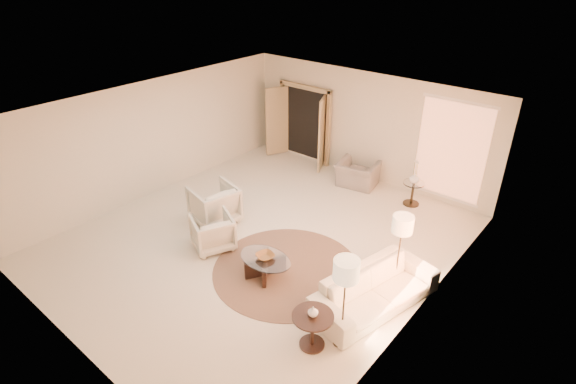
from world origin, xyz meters
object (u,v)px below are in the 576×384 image
Objects in this scene: sofa at (375,290)px; side_table at (413,191)px; coffee_table at (265,264)px; bowl at (265,256)px; armchair_left at (214,202)px; end_table at (313,325)px; armchair_right at (213,230)px; end_vase at (313,312)px; floor_lamp_near at (402,228)px; side_vase at (415,178)px; floor_lamp_far at (346,274)px; accent_chair at (358,170)px.

sofa reaches higher than side_table.
coffee_table is 0.19m from bowl.
end_table is (3.87, -1.51, -0.06)m from armchair_left.
armchair_right is 4.84× the size of end_vase.
floor_lamp_near is at bearing -69.12° from side_table.
end_vase reaches higher than sofa.
armchair_left reaches higher than side_vase.
bowl is (1.44, 0.01, 0.03)m from armchair_right.
end_vase is (0.00, 0.00, 0.27)m from end_table.
end_table is 3.85× the size of end_vase.
side_vase is at bearing 30.13° from sofa.
side_vase is at bearing 78.22° from coffee_table.
bowl is at bearing -101.78° from side_vase.
floor_lamp_far is (4.19, -1.17, 0.87)m from armchair_left.
coffee_table is 1.78× the size of end_table.
side_table is 2.32× the size of side_vase.
armchair_right is at bearing 68.89° from accent_chair.
floor_lamp_far is 2.26m from bowl.
sofa is 1.46m from floor_lamp_far.
side_table is 1.74× the size of bowl.
armchair_left is 4.44m from floor_lamp_far.
end_table is 1.10× the size of side_table.
side_vase is at bearing 0.00° from side_table.
floor_lamp_far reaches higher than coffee_table.
coffee_table is at bearing 154.77° from end_table.
accent_chair is at bearing 98.79° from coffee_table.
side_vase is (-1.10, 3.64, 0.36)m from sofa.
armchair_right is (-3.42, -0.60, 0.06)m from sofa.
sofa is 2.34× the size of accent_chair.
accent_chair reaches higher than end_table.
end_table reaches higher than side_table.
armchair_left is 3.85m from accent_chair.
side_table is 0.35m from side_vase.
side_table is at bearing 99.21° from end_table.
side_table is 5.12m from end_vase.
coffee_table is (2.17, -0.70, -0.23)m from armchair_left.
sofa is 1.46m from end_vase.
armchair_right is 3.24m from end_table.
accent_chair is 5.56m from end_table.
accent_chair is (1.52, 3.53, -0.04)m from armchair_left.
armchair_right is 1.38× the size of side_table.
sofa is at bearing -92.73° from floor_lamp_near.
side_table is at bearing 169.30° from accent_chair.
bowl is 1.33× the size of side_vase.
side_vase reaches higher than end_vase.
side_vase reaches higher than bowl.
floor_lamp_near is (0.03, 0.67, 0.93)m from sofa.
armchair_right reaches higher than end_table.
armchair_left reaches higher than accent_chair.
sofa is at bearing 115.23° from accent_chair.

